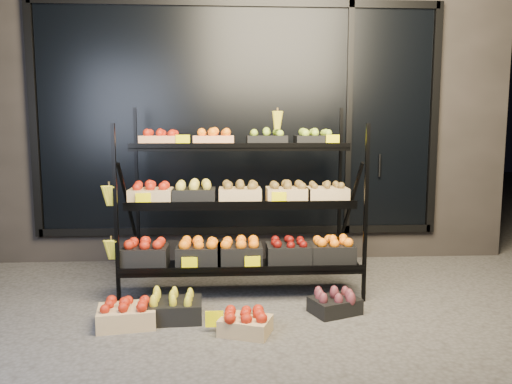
{
  "coord_description": "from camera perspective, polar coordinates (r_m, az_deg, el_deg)",
  "views": [
    {
      "loc": [
        -0.12,
        -3.85,
        1.47
      ],
      "look_at": [
        0.13,
        0.55,
        0.9
      ],
      "focal_mm": 35.0,
      "sensor_mm": 36.0,
      "label": 1
    }
  ],
  "objects": [
    {
      "name": "floor_crate_right",
      "position": [
        4.1,
        8.99,
        -12.35
      ],
      "size": [
        0.44,
        0.38,
        0.19
      ],
      "rotation": [
        0.0,
        0.0,
        0.38
      ],
      "color": "black",
      "rests_on": "ground"
    },
    {
      "name": "display_rack",
      "position": [
        4.5,
        -1.92,
        -1.3
      ],
      "size": [
        2.18,
        1.02,
        1.74
      ],
      "color": "black",
      "rests_on": "ground"
    },
    {
      "name": "building",
      "position": [
        6.44,
        -2.24,
        9.89
      ],
      "size": [
        6.0,
        2.08,
        3.5
      ],
      "color": "#2D2826",
      "rests_on": "ground"
    },
    {
      "name": "tag_floor_a",
      "position": [
        3.73,
        -4.77,
        -14.84
      ],
      "size": [
        0.13,
        0.01,
        0.12
      ],
      "primitive_type": "cube",
      "color": "#EDE200",
      "rests_on": "ground"
    },
    {
      "name": "floor_crate_left",
      "position": [
        3.93,
        -14.57,
        -13.24
      ],
      "size": [
        0.46,
        0.37,
        0.21
      ],
      "rotation": [
        0.0,
        0.0,
        0.16
      ],
      "color": "tan",
      "rests_on": "ground"
    },
    {
      "name": "floor_crate_midleft",
      "position": [
        3.97,
        -9.42,
        -12.84
      ],
      "size": [
        0.45,
        0.34,
        0.21
      ],
      "rotation": [
        0.0,
        0.0,
        0.06
      ],
      "color": "black",
      "rests_on": "ground"
    },
    {
      "name": "ground",
      "position": [
        4.12,
        -1.42,
        -13.48
      ],
      "size": [
        24.0,
        24.0,
        0.0
      ],
      "primitive_type": "plane",
      "color": "#514F4C",
      "rests_on": "ground"
    },
    {
      "name": "floor_crate_midright",
      "position": [
        3.68,
        -1.21,
        -14.65
      ],
      "size": [
        0.41,
        0.36,
        0.18
      ],
      "rotation": [
        0.0,
        0.0,
        -0.35
      ],
      "color": "tan",
      "rests_on": "ground"
    }
  ]
}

